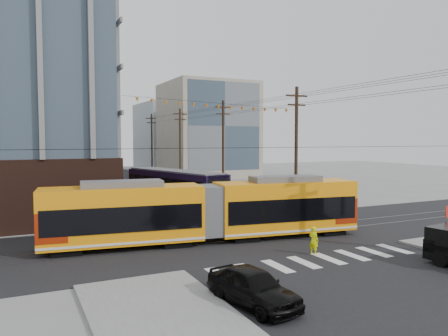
# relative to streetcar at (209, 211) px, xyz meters

# --- Properties ---
(ground) EXTENTS (160.00, 160.00, 0.00)m
(ground) POSITION_rel_streetcar_xyz_m (3.33, -3.42, -1.90)
(ground) COLOR slate
(bg_bldg_ne_near) EXTENTS (14.00, 14.00, 16.00)m
(bg_bldg_ne_near) POSITION_rel_streetcar_xyz_m (19.33, 44.58, 6.10)
(bg_bldg_ne_near) COLOR gray
(bg_bldg_ne_near) RESTS_ON ground
(bg_bldg_nw_far) EXTENTS (16.00, 18.00, 20.00)m
(bg_bldg_nw_far) POSITION_rel_streetcar_xyz_m (-10.67, 68.58, 8.10)
(bg_bldg_nw_far) COLOR gray
(bg_bldg_nw_far) RESTS_ON ground
(bg_bldg_ne_far) EXTENTS (16.00, 16.00, 14.00)m
(bg_bldg_ne_far) POSITION_rel_streetcar_xyz_m (21.33, 64.58, 5.10)
(bg_bldg_ne_far) COLOR #8C99A5
(bg_bldg_ne_far) RESTS_ON ground
(utility_pole_far) EXTENTS (0.30, 0.30, 11.00)m
(utility_pole_far) POSITION_rel_streetcar_xyz_m (11.83, 52.58, 3.60)
(utility_pole_far) COLOR black
(utility_pole_far) RESTS_ON ground
(streetcar) EXTENTS (19.90, 5.32, 3.80)m
(streetcar) POSITION_rel_streetcar_xyz_m (0.00, 0.00, 0.00)
(streetcar) COLOR orange
(streetcar) RESTS_ON ground
(city_bus) EXTENTS (6.04, 12.91, 3.58)m
(city_bus) POSITION_rel_streetcar_xyz_m (2.77, 14.19, -0.11)
(city_bus) COLOR black
(city_bus) RESTS_ON ground
(black_sedan) EXTENTS (2.45, 4.55, 1.47)m
(black_sedan) POSITION_rel_streetcar_xyz_m (-2.73, -10.37, -1.16)
(black_sedan) COLOR black
(black_sedan) RESTS_ON ground
(parked_car_silver) EXTENTS (3.08, 5.35, 1.67)m
(parked_car_silver) POSITION_rel_streetcar_xyz_m (-2.77, 10.80, -1.07)
(parked_car_silver) COLOR silver
(parked_car_silver) RESTS_ON ground
(parked_car_white) EXTENTS (2.27, 4.69, 1.32)m
(parked_car_white) POSITION_rel_streetcar_xyz_m (-2.37, 13.76, -1.24)
(parked_car_white) COLOR silver
(parked_car_white) RESTS_ON ground
(parked_car_grey) EXTENTS (3.78, 5.29, 1.34)m
(parked_car_grey) POSITION_rel_streetcar_xyz_m (-2.06, 18.34, -1.23)
(parked_car_grey) COLOR #3F4348
(parked_car_grey) RESTS_ON ground
(pedestrian) EXTENTS (0.54, 0.66, 1.57)m
(pedestrian) POSITION_rel_streetcar_xyz_m (3.95, -5.35, -1.11)
(pedestrian) COLOR #E6EE06
(pedestrian) RESTS_ON ground
(stop_sign) EXTENTS (0.98, 0.98, 2.44)m
(stop_sign) POSITION_rel_streetcar_xyz_m (11.19, -8.02, -0.68)
(stop_sign) COLOR red
(stop_sign) RESTS_ON ground
(jersey_barrier) EXTENTS (1.05, 3.91, 0.77)m
(jersey_barrier) POSITION_rel_streetcar_xyz_m (11.63, 8.26, -1.51)
(jersey_barrier) COLOR slate
(jersey_barrier) RESTS_ON ground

